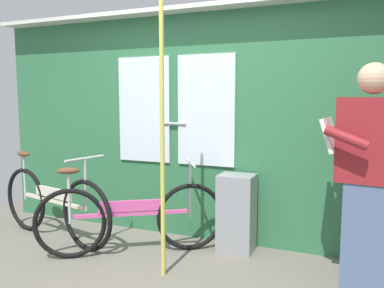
{
  "coord_description": "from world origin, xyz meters",
  "views": [
    {
      "loc": [
        1.54,
        -2.6,
        1.44
      ],
      "look_at": [
        0.27,
        0.42,
        1.06
      ],
      "focal_mm": 36.97,
      "sensor_mm": 36.0,
      "label": 1
    }
  ],
  "objects": [
    {
      "name": "train_door_wall",
      "position": [
        -0.01,
        1.11,
        1.21
      ],
      "size": [
        4.67,
        0.28,
        2.31
      ],
      "color": "#2D6B42",
      "rests_on": "ground_plane"
    },
    {
      "name": "ground_plane",
      "position": [
        0.0,
        0.0,
        -0.02
      ],
      "size": [
        5.67,
        3.84,
        0.04
      ],
      "primitive_type": "cube",
      "color": "#666056"
    },
    {
      "name": "passenger_reading_newspaper",
      "position": [
        1.62,
        0.5,
        0.89
      ],
      "size": [
        0.59,
        0.52,
        1.69
      ],
      "rotation": [
        0.0,
        0.0,
        3.04
      ],
      "color": "slate",
      "rests_on": "ground_plane"
    },
    {
      "name": "bicycle_near_door",
      "position": [
        -0.35,
        0.44,
        0.35
      ],
      "size": [
        1.48,
        1.0,
        0.85
      ],
      "rotation": [
        0.0,
        0.0,
        0.58
      ],
      "color": "black",
      "rests_on": "ground_plane"
    },
    {
      "name": "handrail_pole",
      "position": [
        0.13,
        0.16,
        1.14
      ],
      "size": [
        0.04,
        0.04,
        2.27
      ],
      "primitive_type": "cylinder",
      "color": "#C6C14C",
      "rests_on": "ground_plane"
    },
    {
      "name": "bicycle_leaning_behind",
      "position": [
        -1.28,
        0.46,
        0.37
      ],
      "size": [
        1.67,
        0.55,
        0.9
      ],
      "rotation": [
        0.0,
        0.0,
        -0.23
      ],
      "color": "black",
      "rests_on": "ground_plane"
    },
    {
      "name": "trash_bin_by_wall",
      "position": [
        0.53,
        0.9,
        0.37
      ],
      "size": [
        0.33,
        0.28,
        0.73
      ],
      "primitive_type": "cube",
      "color": "gray",
      "rests_on": "ground_plane"
    }
  ]
}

